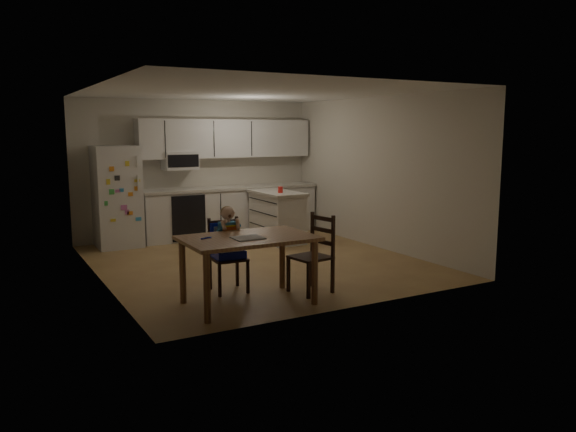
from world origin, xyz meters
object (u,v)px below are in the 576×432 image
Objects in this scene: refrigerator at (117,197)px; chair_side at (317,248)px; kitchen_island at (277,216)px; dining_table at (248,246)px; chair_booster at (227,240)px; red_cup at (280,190)px.

chair_side is at bearing -68.80° from refrigerator.
kitchen_island reaches higher than dining_table.
kitchen_island is at bearing 56.96° from dining_table.
kitchen_island is 3.19m from chair_booster.
dining_table is at bearing -81.84° from refrigerator.
refrigerator reaches higher than dining_table.
red_cup is at bearing -23.54° from refrigerator.
refrigerator reaches higher than red_cup.
refrigerator is at bearing 161.11° from kitchen_island.
kitchen_island is 1.14× the size of chair_booster.
chair_side is (1.51, -3.90, -0.31)m from refrigerator.
chair_booster is at bearing -129.30° from chair_side.
kitchen_island is 0.83× the size of dining_table.
dining_table is at bearing -124.30° from red_cup.
dining_table is at bearing -95.12° from chair_side.
chair_booster is 1.10× the size of chair_side.
chair_booster is at bearing 89.78° from dining_table.
red_cup is 0.11× the size of chair_side.
refrigerator is 2.75m from kitchen_island.
refrigerator is at bearing 102.76° from chair_booster.
refrigerator is 1.79× the size of chair_side.
chair_booster is at bearing -129.04° from kitchen_island.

